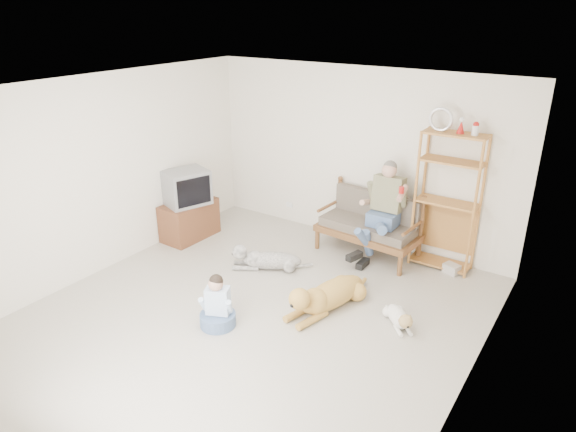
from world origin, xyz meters
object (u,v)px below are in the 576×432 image
Objects in this scene: loveseat at (370,223)px; tv_stand at (189,220)px; etagere at (447,201)px; golden_retriever at (326,296)px.

tv_stand is (-2.66, -1.09, -0.19)m from loveseat.
golden_retriever is at bearing -113.05° from etagere.
etagere is 1.52× the size of golden_retriever.
golden_retriever is (2.89, -0.64, -0.11)m from tv_stand.
loveseat is 2.88m from tv_stand.
etagere is 2.22m from golden_retriever.
loveseat is 1.18m from etagere.
etagere is (1.05, 0.17, 0.52)m from loveseat.
etagere is 2.48× the size of tv_stand.
tv_stand reaches higher than golden_retriever.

